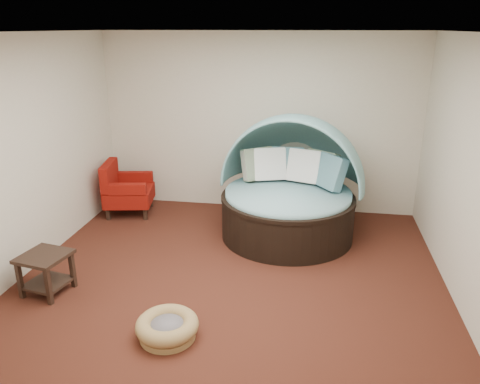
% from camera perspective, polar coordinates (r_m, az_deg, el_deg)
% --- Properties ---
extents(floor, '(5.00, 5.00, 0.00)m').
position_cam_1_polar(floor, '(5.64, -1.14, -10.85)').
color(floor, '#4C2215').
rests_on(floor, ground).
extents(wall_back, '(5.00, 0.00, 5.00)m').
position_cam_1_polar(wall_back, '(7.48, 2.31, 8.32)').
color(wall_back, beige).
rests_on(wall_back, floor).
extents(wall_front, '(5.00, 0.00, 5.00)m').
position_cam_1_polar(wall_front, '(2.85, -10.69, -11.47)').
color(wall_front, beige).
rests_on(wall_front, floor).
extents(wall_left, '(0.00, 5.00, 5.00)m').
position_cam_1_polar(wall_left, '(6.05, -25.28, 3.74)').
color(wall_left, beige).
rests_on(wall_left, floor).
extents(wall_right, '(0.00, 5.00, 5.00)m').
position_cam_1_polar(wall_right, '(5.25, 26.70, 1.32)').
color(wall_right, beige).
rests_on(wall_right, floor).
extents(ceiling, '(5.00, 5.00, 0.00)m').
position_cam_1_polar(ceiling, '(4.87, -1.37, 18.91)').
color(ceiling, white).
rests_on(ceiling, wall_back).
extents(canopy_daybed, '(2.20, 2.15, 1.72)m').
position_cam_1_polar(canopy_daybed, '(6.63, 6.14, 1.38)').
color(canopy_daybed, black).
rests_on(canopy_daybed, floor).
extents(pet_basket, '(0.79, 0.79, 0.21)m').
position_cam_1_polar(pet_basket, '(4.75, -8.85, -15.99)').
color(pet_basket, olive).
rests_on(pet_basket, floor).
extents(red_armchair, '(0.84, 0.84, 0.85)m').
position_cam_1_polar(red_armchair, '(7.68, -13.79, 0.25)').
color(red_armchair, black).
rests_on(red_armchair, floor).
extents(side_table, '(0.57, 0.57, 0.47)m').
position_cam_1_polar(side_table, '(5.72, -22.60, -8.56)').
color(side_table, black).
rests_on(side_table, floor).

